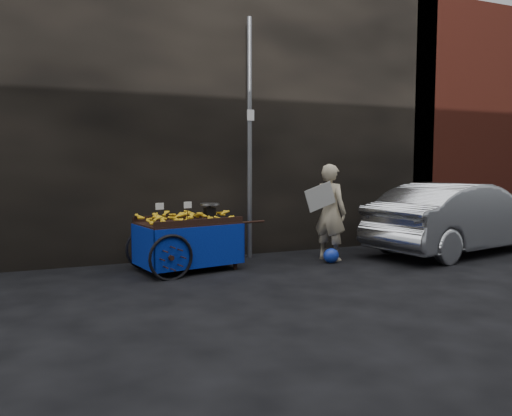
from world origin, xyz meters
name	(u,v)px	position (x,y,z in m)	size (l,w,h in m)	color
ground	(264,274)	(0.00, 0.00, 0.00)	(80.00, 80.00, 0.00)	black
building_wall	(229,116)	(0.39, 2.60, 2.50)	(13.50, 2.00, 5.00)	black
street_pole	(250,139)	(0.30, 1.30, 2.01)	(0.12, 0.10, 4.00)	slate
banana_cart	(185,227)	(-0.97, 0.73, 0.65)	(2.08, 1.21, 1.06)	black
vendor	(330,212)	(1.45, 0.61, 0.80)	(0.89, 0.69, 1.59)	#C0AF8E
plastic_bag	(331,256)	(1.34, 0.35, 0.12)	(0.26, 0.21, 0.24)	#1732B1
parked_car	(460,218)	(3.96, 0.29, 0.63)	(1.33, 3.81, 1.26)	#BABCC2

